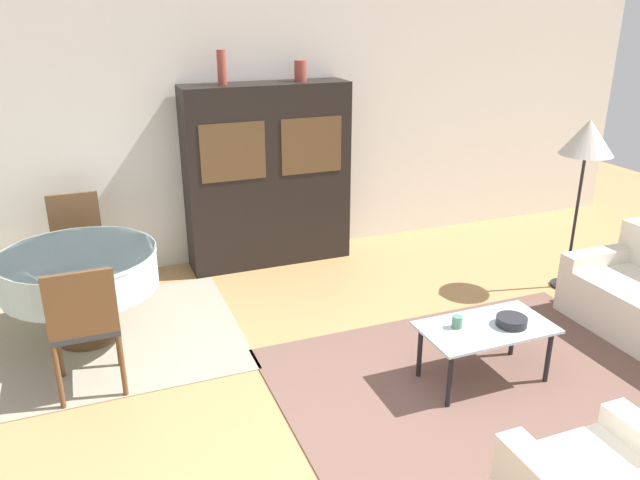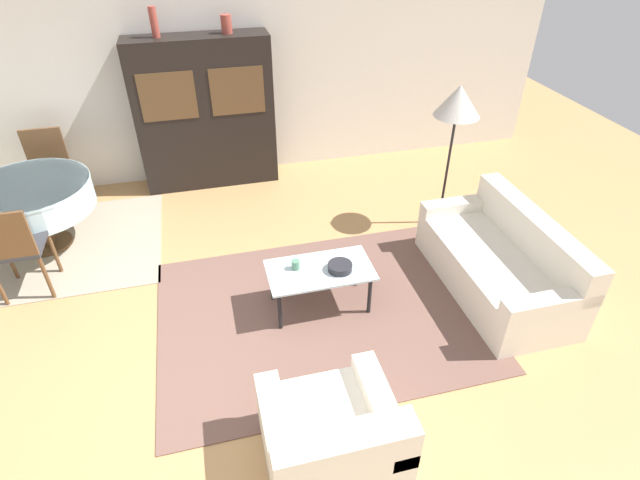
% 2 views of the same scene
% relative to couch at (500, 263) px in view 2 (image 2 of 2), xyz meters
% --- Properties ---
extents(ground_plane, '(14.00, 14.00, 0.00)m').
position_rel_couch_xyz_m(ground_plane, '(-2.88, -0.51, -0.28)').
color(ground_plane, tan).
extents(wall_back, '(10.00, 0.06, 2.70)m').
position_rel_couch_xyz_m(wall_back, '(-2.88, 3.12, 1.07)').
color(wall_back, silver).
rests_on(wall_back, ground_plane).
extents(area_rug, '(2.86, 2.18, 0.01)m').
position_rel_couch_xyz_m(area_rug, '(-1.75, 0.05, -0.27)').
color(area_rug, brown).
rests_on(area_rug, ground_plane).
extents(dining_rug, '(2.48, 1.77, 0.01)m').
position_rel_couch_xyz_m(dining_rug, '(-4.40, 1.74, -0.27)').
color(dining_rug, gray).
rests_on(dining_rug, ground_plane).
extents(couch, '(0.84, 1.70, 0.76)m').
position_rel_couch_xyz_m(couch, '(0.00, 0.00, 0.00)').
color(couch, silver).
rests_on(couch, ground_plane).
extents(armchair, '(0.84, 0.82, 0.74)m').
position_rel_couch_xyz_m(armchair, '(-2.04, -1.40, 0.00)').
color(armchair, silver).
rests_on(armchair, ground_plane).
extents(coffee_table, '(0.93, 0.51, 0.42)m').
position_rel_couch_xyz_m(coffee_table, '(-1.72, 0.15, 0.11)').
color(coffee_table, black).
rests_on(coffee_table, area_rug).
extents(display_cabinet, '(1.65, 0.43, 1.83)m').
position_rel_couch_xyz_m(display_cabinet, '(-2.48, 2.86, 0.64)').
color(display_cabinet, black).
rests_on(display_cabinet, ground_plane).
extents(dining_table, '(1.19, 1.19, 0.74)m').
position_rel_couch_xyz_m(dining_table, '(-4.34, 1.81, 0.32)').
color(dining_table, brown).
rests_on(dining_table, dining_rug).
extents(dining_chair_near, '(0.44, 0.44, 0.96)m').
position_rel_couch_xyz_m(dining_chair_near, '(-4.34, 1.00, 0.28)').
color(dining_chair_near, brown).
rests_on(dining_chair_near, dining_rug).
extents(dining_chair_far, '(0.44, 0.44, 0.96)m').
position_rel_couch_xyz_m(dining_chair_far, '(-4.34, 2.63, 0.28)').
color(dining_chair_far, brown).
rests_on(dining_chair_far, dining_rug).
extents(floor_lamp, '(0.47, 0.47, 1.60)m').
position_rel_couch_xyz_m(floor_lamp, '(-0.03, 1.19, 1.12)').
color(floor_lamp, black).
rests_on(floor_lamp, ground_plane).
extents(cup, '(0.07, 0.07, 0.09)m').
position_rel_couch_xyz_m(cup, '(-1.93, 0.21, 0.20)').
color(cup, '#4C7A60').
rests_on(cup, coffee_table).
extents(bowl, '(0.22, 0.22, 0.06)m').
position_rel_couch_xyz_m(bowl, '(-1.55, 0.10, 0.19)').
color(bowl, '#232328').
rests_on(bowl, coffee_table).
extents(vase_tall, '(0.08, 0.08, 0.32)m').
position_rel_couch_xyz_m(vase_tall, '(-2.89, 2.86, 1.71)').
color(vase_tall, '#9E4238').
rests_on(vase_tall, display_cabinet).
extents(vase_short, '(0.12, 0.12, 0.20)m').
position_rel_couch_xyz_m(vase_short, '(-2.11, 2.86, 1.65)').
color(vase_short, '#9E4238').
rests_on(vase_short, display_cabinet).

